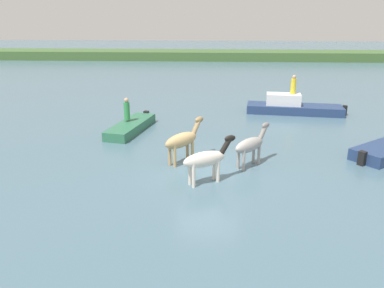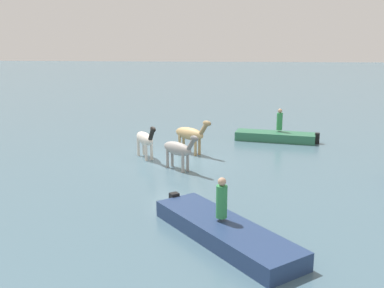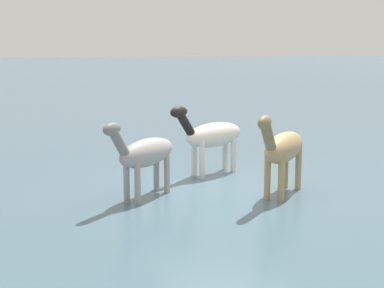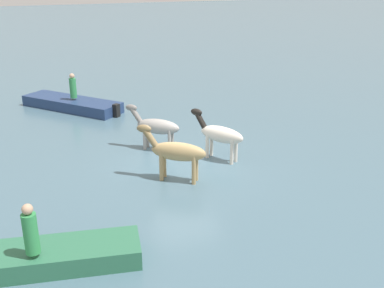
{
  "view_description": "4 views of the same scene",
  "coord_description": "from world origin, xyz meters",
  "px_view_note": "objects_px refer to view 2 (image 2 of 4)",
  "views": [
    {
      "loc": [
        0.17,
        -14.34,
        5.89
      ],
      "look_at": [
        -0.66,
        0.26,
        0.95
      ],
      "focal_mm": 35.4,
      "sensor_mm": 36.0,
      "label": 1
    },
    {
      "loc": [
        20.33,
        2.41,
        5.63
      ],
      "look_at": [
        0.35,
        0.82,
        0.83
      ],
      "focal_mm": 42.06,
      "sensor_mm": 36.0,
      "label": 2
    },
    {
      "loc": [
        2.86,
        11.69,
        3.22
      ],
      "look_at": [
        0.59,
        -0.53,
        0.92
      ],
      "focal_mm": 54.03,
      "sensor_mm": 36.0,
      "label": 3
    },
    {
      "loc": [
        -13.66,
        5.45,
        6.35
      ],
      "look_at": [
        0.1,
        -0.41,
        0.68
      ],
      "focal_mm": 42.79,
      "sensor_mm": 36.0,
      "label": 4
    }
  ],
  "objects_px": {
    "horse_chestnut_trailing": "(179,149)",
    "boat_launch_far": "(276,138)",
    "horse_lead": "(191,134)",
    "boat_skiff_near": "(224,234)",
    "horse_rear_stallion": "(145,139)",
    "person_watcher_seated": "(280,120)",
    "person_boatman_standing": "(222,199)"
  },
  "relations": [
    {
      "from": "horse_rear_stallion",
      "to": "horse_lead",
      "type": "xyz_separation_m",
      "value": [
        -1.03,
        2.06,
        0.04
      ]
    },
    {
      "from": "horse_lead",
      "to": "horse_chestnut_trailing",
      "type": "xyz_separation_m",
      "value": [
        2.8,
        -0.29,
        -0.06
      ]
    },
    {
      "from": "horse_lead",
      "to": "boat_launch_far",
      "type": "distance_m",
      "value": 5.52
    },
    {
      "from": "horse_chestnut_trailing",
      "to": "person_watcher_seated",
      "type": "distance_m",
      "value": 7.94
    },
    {
      "from": "horse_chestnut_trailing",
      "to": "boat_skiff_near",
      "type": "xyz_separation_m",
      "value": [
        6.78,
        2.02,
        -0.75
      ]
    },
    {
      "from": "horse_chestnut_trailing",
      "to": "boat_launch_far",
      "type": "relative_size",
      "value": 0.4
    },
    {
      "from": "person_watcher_seated",
      "to": "person_boatman_standing",
      "type": "height_order",
      "value": "person_boatman_standing"
    },
    {
      "from": "horse_chestnut_trailing",
      "to": "person_boatman_standing",
      "type": "height_order",
      "value": "person_boatman_standing"
    },
    {
      "from": "horse_lead",
      "to": "person_boatman_standing",
      "type": "xyz_separation_m",
      "value": [
        9.41,
        1.66,
        0.17
      ]
    },
    {
      "from": "boat_skiff_near",
      "to": "person_watcher_seated",
      "type": "bearing_deg",
      "value": 129.02
    },
    {
      "from": "horse_chestnut_trailing",
      "to": "boat_launch_far",
      "type": "height_order",
      "value": "horse_chestnut_trailing"
    },
    {
      "from": "horse_lead",
      "to": "person_boatman_standing",
      "type": "relative_size",
      "value": 1.7
    },
    {
      "from": "horse_rear_stallion",
      "to": "boat_launch_far",
      "type": "xyz_separation_m",
      "value": [
        -4.18,
        6.53,
        -0.78
      ]
    },
    {
      "from": "horse_rear_stallion",
      "to": "person_boatman_standing",
      "type": "distance_m",
      "value": 9.16
    },
    {
      "from": "horse_lead",
      "to": "boat_launch_far",
      "type": "height_order",
      "value": "horse_lead"
    },
    {
      "from": "horse_lead",
      "to": "boat_skiff_near",
      "type": "bearing_deg",
      "value": -40.98
    },
    {
      "from": "horse_rear_stallion",
      "to": "person_watcher_seated",
      "type": "xyz_separation_m",
      "value": [
        -4.42,
        6.73,
        0.18
      ]
    },
    {
      "from": "boat_skiff_near",
      "to": "person_watcher_seated",
      "type": "xyz_separation_m",
      "value": [
        -12.98,
        2.93,
        0.95
      ]
    },
    {
      "from": "horse_chestnut_trailing",
      "to": "person_boatman_standing",
      "type": "distance_m",
      "value": 6.89
    },
    {
      "from": "horse_chestnut_trailing",
      "to": "person_boatman_standing",
      "type": "relative_size",
      "value": 1.53
    },
    {
      "from": "horse_chestnut_trailing",
      "to": "boat_skiff_near",
      "type": "distance_m",
      "value": 7.12
    },
    {
      "from": "horse_rear_stallion",
      "to": "person_watcher_seated",
      "type": "height_order",
      "value": "person_watcher_seated"
    },
    {
      "from": "boat_skiff_near",
      "to": "horse_lead",
      "type": "bearing_deg",
      "value": 152.02
    },
    {
      "from": "boat_skiff_near",
      "to": "person_boatman_standing",
      "type": "xyz_separation_m",
      "value": [
        -0.18,
        -0.08,
        0.98
      ]
    },
    {
      "from": "horse_rear_stallion",
      "to": "boat_skiff_near",
      "type": "bearing_deg",
      "value": -7.28
    },
    {
      "from": "person_watcher_seated",
      "to": "boat_skiff_near",
      "type": "bearing_deg",
      "value": -12.74
    },
    {
      "from": "horse_lead",
      "to": "boat_launch_far",
      "type": "relative_size",
      "value": 0.44
    },
    {
      "from": "horse_rear_stallion",
      "to": "person_boatman_standing",
      "type": "height_order",
      "value": "person_boatman_standing"
    },
    {
      "from": "horse_chestnut_trailing",
      "to": "person_boatman_standing",
      "type": "xyz_separation_m",
      "value": [
        6.6,
        1.95,
        0.23
      ]
    },
    {
      "from": "horse_rear_stallion",
      "to": "horse_chestnut_trailing",
      "type": "height_order",
      "value": "horse_rear_stallion"
    },
    {
      "from": "horse_lead",
      "to": "person_boatman_standing",
      "type": "distance_m",
      "value": 9.55
    },
    {
      "from": "horse_rear_stallion",
      "to": "horse_chestnut_trailing",
      "type": "distance_m",
      "value": 2.5
    }
  ]
}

